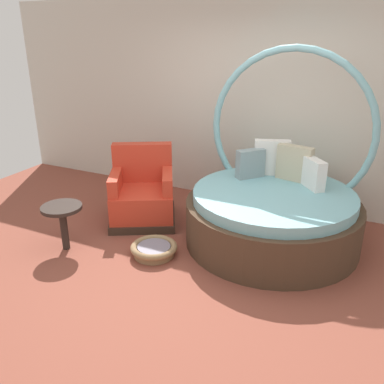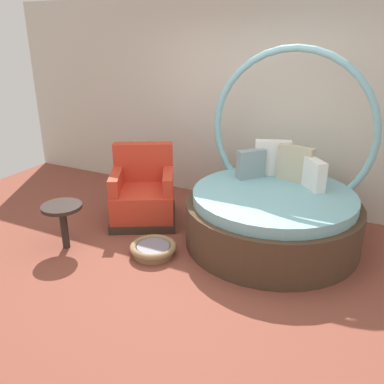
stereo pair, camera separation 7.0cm
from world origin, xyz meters
TOP-DOWN VIEW (x-y plane):
  - ground_plane at (0.00, 0.00)m, footprint 8.00×8.00m
  - back_wall at (0.00, 2.06)m, footprint 8.00×0.12m
  - round_daybed at (0.57, 1.00)m, footprint 1.95×1.95m
  - red_armchair at (-1.07, 0.81)m, footprint 1.08×1.08m
  - pet_basket at (-0.49, 0.08)m, footprint 0.51×0.51m
  - side_table at (-1.45, -0.22)m, footprint 0.44×0.44m

SIDE VIEW (x-z plane):
  - ground_plane at x=0.00m, z-range -0.02..0.00m
  - pet_basket at x=-0.49m, z-range 0.01..0.14m
  - red_armchair at x=-1.07m, z-range -0.14..0.80m
  - round_daybed at x=0.57m, z-range -0.66..1.49m
  - side_table at x=-1.45m, z-range 0.17..0.69m
  - back_wall at x=0.00m, z-range 0.00..2.70m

